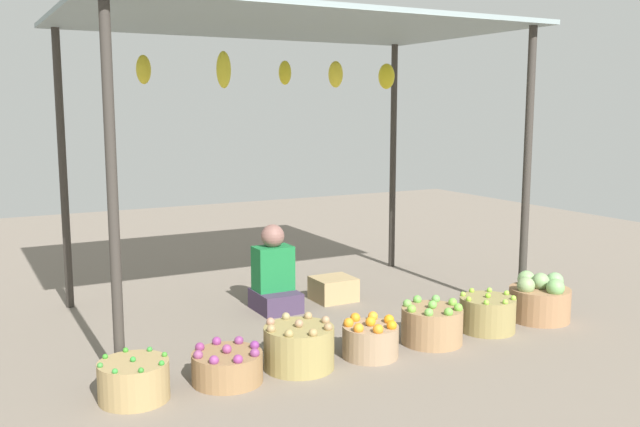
{
  "coord_description": "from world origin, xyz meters",
  "views": [
    {
      "loc": [
        -2.69,
        -5.54,
        1.82
      ],
      "look_at": [
        0.0,
        -0.52,
        0.95
      ],
      "focal_mm": 39.38,
      "sensor_mm": 36.0,
      "label": 1
    }
  ],
  "objects_px": {
    "basket_potatoes": "(299,347)",
    "basket_green_apples": "(432,325)",
    "basket_green_chilies": "(134,380)",
    "basket_oranges": "(370,340)",
    "basket_cabbages": "(540,300)",
    "basket_purple_onions": "(227,366)",
    "basket_limes": "(487,314)",
    "wooden_crate_near_vendor": "(333,289)",
    "vendor_person": "(274,277)"
  },
  "relations": [
    {
      "from": "basket_oranges",
      "to": "basket_limes",
      "type": "bearing_deg",
      "value": 3.05
    },
    {
      "from": "vendor_person",
      "to": "basket_purple_onions",
      "type": "xyz_separation_m",
      "value": [
        -0.98,
        -1.39,
        -0.19
      ]
    },
    {
      "from": "vendor_person",
      "to": "basket_green_chilies",
      "type": "height_order",
      "value": "vendor_person"
    },
    {
      "from": "basket_potatoes",
      "to": "wooden_crate_near_vendor",
      "type": "relative_size",
      "value": 1.31
    },
    {
      "from": "basket_green_chilies",
      "to": "basket_oranges",
      "type": "distance_m",
      "value": 1.72
    },
    {
      "from": "basket_cabbages",
      "to": "basket_oranges",
      "type": "bearing_deg",
      "value": -177.44
    },
    {
      "from": "basket_oranges",
      "to": "basket_cabbages",
      "type": "bearing_deg",
      "value": 2.56
    },
    {
      "from": "basket_green_apples",
      "to": "basket_cabbages",
      "type": "height_order",
      "value": "basket_cabbages"
    },
    {
      "from": "vendor_person",
      "to": "wooden_crate_near_vendor",
      "type": "relative_size",
      "value": 2.06
    },
    {
      "from": "wooden_crate_near_vendor",
      "to": "basket_oranges",
      "type": "bearing_deg",
      "value": -109.1
    },
    {
      "from": "basket_cabbages",
      "to": "wooden_crate_near_vendor",
      "type": "bearing_deg",
      "value": 132.65
    },
    {
      "from": "basket_potatoes",
      "to": "basket_oranges",
      "type": "height_order",
      "value": "basket_potatoes"
    },
    {
      "from": "vendor_person",
      "to": "basket_limes",
      "type": "relative_size",
      "value": 1.71
    },
    {
      "from": "basket_purple_onions",
      "to": "basket_green_apples",
      "type": "relative_size",
      "value": 1.0
    },
    {
      "from": "basket_green_apples",
      "to": "basket_limes",
      "type": "distance_m",
      "value": 0.59
    },
    {
      "from": "basket_green_chilies",
      "to": "basket_cabbages",
      "type": "distance_m",
      "value": 3.48
    },
    {
      "from": "basket_purple_onions",
      "to": "basket_potatoes",
      "type": "bearing_deg",
      "value": 0.11
    },
    {
      "from": "basket_potatoes",
      "to": "basket_oranges",
      "type": "bearing_deg",
      "value": -4.52
    },
    {
      "from": "basket_limes",
      "to": "basket_potatoes",
      "type": "bearing_deg",
      "value": -179.41
    },
    {
      "from": "vendor_person",
      "to": "wooden_crate_near_vendor",
      "type": "bearing_deg",
      "value": 1.65
    },
    {
      "from": "basket_potatoes",
      "to": "basket_limes",
      "type": "xyz_separation_m",
      "value": [
        1.73,
        0.02,
        -0.01
      ]
    },
    {
      "from": "basket_green_apples",
      "to": "basket_cabbages",
      "type": "xyz_separation_m",
      "value": [
        1.18,
        0.05,
        0.03
      ]
    },
    {
      "from": "basket_limes",
      "to": "basket_green_apples",
      "type": "bearing_deg",
      "value": -177.1
    },
    {
      "from": "basket_oranges",
      "to": "basket_cabbages",
      "type": "distance_m",
      "value": 1.77
    },
    {
      "from": "basket_purple_onions",
      "to": "basket_limes",
      "type": "height_order",
      "value": "basket_limes"
    },
    {
      "from": "basket_green_chilies",
      "to": "basket_green_apples",
      "type": "xyz_separation_m",
      "value": [
        2.3,
        -0.02,
        0.02
      ]
    },
    {
      "from": "basket_green_apples",
      "to": "basket_limes",
      "type": "xyz_separation_m",
      "value": [
        0.58,
        0.03,
        -0.0
      ]
    },
    {
      "from": "vendor_person",
      "to": "basket_purple_onions",
      "type": "relative_size",
      "value": 1.64
    },
    {
      "from": "vendor_person",
      "to": "basket_green_apples",
      "type": "relative_size",
      "value": 1.64
    },
    {
      "from": "basket_oranges",
      "to": "basket_green_apples",
      "type": "bearing_deg",
      "value": 3.21
    },
    {
      "from": "basket_potatoes",
      "to": "basket_green_apples",
      "type": "distance_m",
      "value": 1.15
    },
    {
      "from": "basket_green_chilies",
      "to": "basket_green_apples",
      "type": "distance_m",
      "value": 2.3
    },
    {
      "from": "basket_limes",
      "to": "wooden_crate_near_vendor",
      "type": "relative_size",
      "value": 1.2
    },
    {
      "from": "basket_potatoes",
      "to": "basket_limes",
      "type": "bearing_deg",
      "value": 0.59
    },
    {
      "from": "basket_purple_onions",
      "to": "wooden_crate_near_vendor",
      "type": "xyz_separation_m",
      "value": [
        1.6,
        1.41,
        0.0
      ]
    },
    {
      "from": "basket_green_chilies",
      "to": "basket_limes",
      "type": "height_order",
      "value": "basket_limes"
    },
    {
      "from": "basket_purple_onions",
      "to": "basket_limes",
      "type": "bearing_deg",
      "value": 0.48
    },
    {
      "from": "basket_potatoes",
      "to": "basket_green_apples",
      "type": "relative_size",
      "value": 1.04
    },
    {
      "from": "basket_purple_onions",
      "to": "basket_potatoes",
      "type": "relative_size",
      "value": 0.96
    },
    {
      "from": "basket_oranges",
      "to": "wooden_crate_near_vendor",
      "type": "bearing_deg",
      "value": 70.9
    },
    {
      "from": "basket_cabbages",
      "to": "basket_purple_onions",
      "type": "bearing_deg",
      "value": -179.29
    },
    {
      "from": "basket_limes",
      "to": "vendor_person",
      "type": "bearing_deg",
      "value": 133.22
    },
    {
      "from": "basket_green_chilies",
      "to": "basket_purple_onions",
      "type": "height_order",
      "value": "basket_green_chilies"
    },
    {
      "from": "basket_limes",
      "to": "wooden_crate_near_vendor",
      "type": "height_order",
      "value": "basket_limes"
    },
    {
      "from": "basket_oranges",
      "to": "basket_cabbages",
      "type": "relative_size",
      "value": 0.8
    },
    {
      "from": "basket_green_chilies",
      "to": "basket_oranges",
      "type": "relative_size",
      "value": 1.07
    },
    {
      "from": "vendor_person",
      "to": "basket_potatoes",
      "type": "distance_m",
      "value": 1.47
    },
    {
      "from": "wooden_crate_near_vendor",
      "to": "basket_potatoes",
      "type": "bearing_deg",
      "value": -127.12
    },
    {
      "from": "basket_potatoes",
      "to": "basket_cabbages",
      "type": "relative_size",
      "value": 0.96
    },
    {
      "from": "vendor_person",
      "to": "basket_limes",
      "type": "distance_m",
      "value": 1.89
    }
  ]
}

